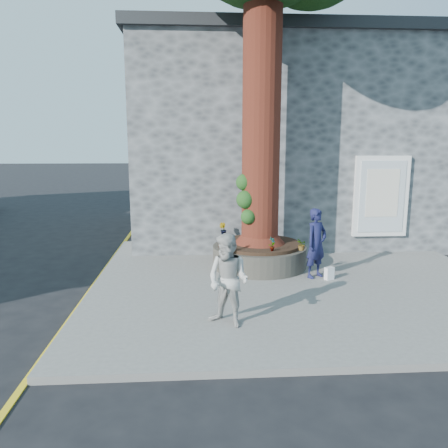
{
  "coord_description": "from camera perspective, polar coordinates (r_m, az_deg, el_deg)",
  "views": [
    {
      "loc": [
        -0.76,
        -8.41,
        3.15
      ],
      "look_at": [
        -0.1,
        1.72,
        1.25
      ],
      "focal_mm": 35.0,
      "sensor_mm": 36.0,
      "label": 1
    }
  ],
  "objects": [
    {
      "name": "yellow_line",
      "position": [
        10.18,
        -16.72,
        -7.87
      ],
      "size": [
        0.1,
        30.0,
        0.01
      ],
      "primitive_type": "cube",
      "color": "yellow",
      "rests_on": "ground"
    },
    {
      "name": "plant_b",
      "position": [
        11.5,
        -0.14,
        -0.7
      ],
      "size": [
        0.27,
        0.26,
        0.35
      ],
      "primitive_type": "imported",
      "rotation": [
        0.0,
        0.0,
        2.53
      ],
      "color": "gray",
      "rests_on": "planter"
    },
    {
      "name": "plant_a",
      "position": [
        9.97,
        6.31,
        -2.61
      ],
      "size": [
        0.2,
        0.21,
        0.33
      ],
      "primitive_type": "imported",
      "rotation": [
        0.0,
        0.0,
        0.83
      ],
      "color": "gray",
      "rests_on": "planter"
    },
    {
      "name": "planter",
      "position": [
        10.87,
        4.63,
        -4.02
      ],
      "size": [
        2.3,
        2.3,
        0.6
      ],
      "color": "black",
      "rests_on": "pavement"
    },
    {
      "name": "plant_c",
      "position": [
        9.84,
        0.48,
        -2.64
      ],
      "size": [
        0.28,
        0.28,
        0.35
      ],
      "primitive_type": "imported",
      "rotation": [
        0.0,
        0.0,
        3.89
      ],
      "color": "gray",
      "rests_on": "planter"
    },
    {
      "name": "ground",
      "position": [
        9.01,
        1.34,
        -9.87
      ],
      "size": [
        120.0,
        120.0,
        0.0
      ],
      "primitive_type": "plane",
      "color": "black",
      "rests_on": "ground"
    },
    {
      "name": "plant_d",
      "position": [
        10.12,
        10.14,
        -2.68
      ],
      "size": [
        0.24,
        0.26,
        0.27
      ],
      "primitive_type": "imported",
      "rotation": [
        0.0,
        0.0,
        4.81
      ],
      "color": "gray",
      "rests_on": "planter"
    },
    {
      "name": "stone_shop",
      "position": [
        15.94,
        8.2,
        10.53
      ],
      "size": [
        10.3,
        8.3,
        6.3
      ],
      "color": "#454849",
      "rests_on": "ground"
    },
    {
      "name": "pavement",
      "position": [
        10.16,
        9.37,
        -7.26
      ],
      "size": [
        9.0,
        8.0,
        0.12
      ],
      "primitive_type": "cube",
      "color": "slate",
      "rests_on": "ground"
    },
    {
      "name": "woman",
      "position": [
        7.29,
        0.55,
        -7.38
      ],
      "size": [
        0.96,
        0.93,
        1.56
      ],
      "primitive_type": "imported",
      "rotation": [
        0.0,
        0.0,
        -0.63
      ],
      "color": "#B2B0AA",
      "rests_on": "pavement"
    },
    {
      "name": "shopping_bag",
      "position": [
        10.13,
        13.58,
        -6.29
      ],
      "size": [
        0.23,
        0.19,
        0.28
      ],
      "primitive_type": "cube",
      "rotation": [
        0.0,
        0.0,
        0.41
      ],
      "color": "white",
      "rests_on": "pavement"
    },
    {
      "name": "man",
      "position": [
        10.08,
        11.97,
        -2.47
      ],
      "size": [
        0.69,
        0.64,
        1.58
      ],
      "primitive_type": "imported",
      "rotation": [
        0.0,
        0.0,
        0.59
      ],
      "color": "#17193F",
      "rests_on": "pavement"
    }
  ]
}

